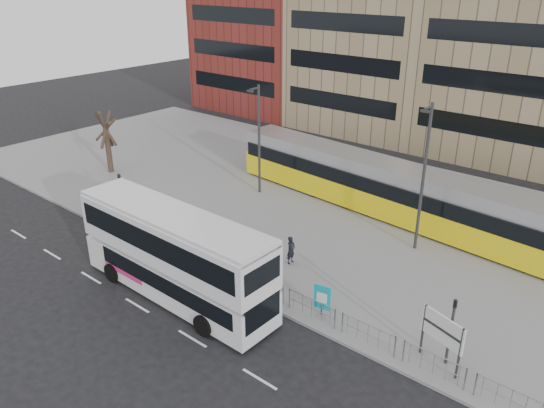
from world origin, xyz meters
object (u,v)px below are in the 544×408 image
Objects in this scene: station_sign at (442,332)px; traffic_light_west at (121,190)px; double_decker_bus at (174,252)px; lamp_post_east at (423,173)px; lamp_post_west at (259,136)px; tram at (428,201)px; pedestrian at (291,250)px; traffic_light_east at (452,324)px; ad_panel at (322,298)px; bare_tree at (103,108)px.

traffic_light_west reaches higher than station_sign.
traffic_light_west is (-9.47, 3.58, -0.36)m from double_decker_bus.
station_sign is at bearing 14.51° from traffic_light_west.
traffic_light_west is at bearing -152.96° from lamp_post_east.
lamp_post_west is at bearing 81.77° from traffic_light_west.
station_sign is 0.77× the size of traffic_light_west.
pedestrian is at bearing -107.80° from tram.
double_decker_bus reaches higher than traffic_light_west.
double_decker_bus is 3.71× the size of traffic_light_west.
traffic_light_west and traffic_light_east have the same top height.
pedestrian is (-9.79, 2.70, -0.85)m from station_sign.
tram is at bearing 134.81° from station_sign.
tram reaches higher than traffic_light_east.
lamp_post_east reaches higher than traffic_light_east.
traffic_light_east is (10.02, -2.37, 1.17)m from pedestrian.
traffic_light_west is 18.78m from lamp_post_east.
pedestrian reaches higher than ad_panel.
tram reaches higher than station_sign.
traffic_light_west is 9.95m from bare_tree.
lamp_post_west reaches higher than traffic_light_east.
double_decker_bus is at bearing -107.89° from tram.
station_sign is 5.75m from ad_panel.
traffic_light_west is 22.03m from traffic_light_east.
traffic_light_east is at bearing -56.37° from tram.
bare_tree is at bearing 83.15° from pedestrian.
tram is at bearing -23.24° from pedestrian.
lamp_post_west is at bearing 170.07° from station_sign.
ad_panel is 25.17m from bare_tree.
lamp_post_west is at bearing 19.98° from bare_tree.
ad_panel is 0.51× the size of traffic_light_west.
traffic_light_east is at bearing 15.37° from traffic_light_west.
traffic_light_east is 30.72m from bare_tree.
lamp_post_east is at bearing 138.71° from station_sign.
traffic_light_west is 0.39× the size of lamp_post_west.
double_decker_bus reaches higher than tram.
traffic_light_west is (-15.76, -11.48, 0.19)m from tram.
double_decker_bus is at bearing -66.28° from lamp_post_west.
pedestrian is 0.22× the size of bare_tree.
double_decker_bus is 7.49m from ad_panel.
tram is 9.81m from pedestrian.
ad_panel is 15.81m from lamp_post_west.
bare_tree is at bearing 155.37° from double_decker_bus.
ad_panel is 0.18× the size of lamp_post_east.
lamp_post_east reaches higher than pedestrian.
lamp_post_west reaches higher than bare_tree.
ad_panel is 0.20× the size of lamp_post_west.
tram is at bearing 80.90° from ad_panel.
traffic_light_east is at bearing -5.86° from ad_panel.
double_decker_bus is 14.15m from lamp_post_east.
pedestrian is at bearing 26.73° from traffic_light_west.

